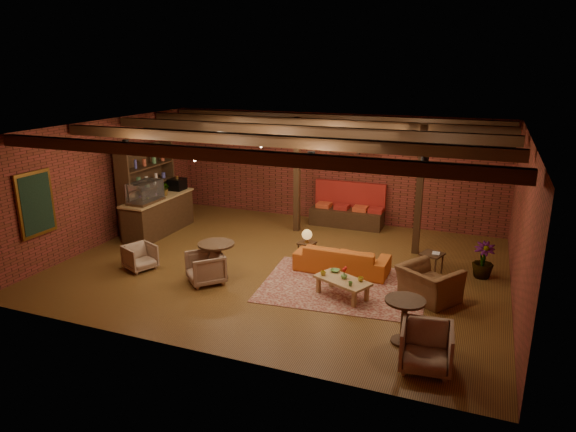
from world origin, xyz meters
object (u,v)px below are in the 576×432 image
at_px(armchair_right, 429,278).
at_px(plant_tall, 487,225).
at_px(armchair_a, 140,256).
at_px(coffee_table, 342,281).
at_px(round_table_left, 217,255).
at_px(side_table_book, 432,255).
at_px(sofa, 342,259).
at_px(side_table_lamp, 307,237).
at_px(round_table_right, 404,314).
at_px(armchair_far, 426,345).
at_px(armchair_b, 205,266).

relative_size(armchair_right, plant_tall, 0.44).
distance_m(armchair_a, plant_tall, 7.79).
distance_m(coffee_table, round_table_left, 2.83).
bearing_deg(side_table_book, round_table_left, -155.52).
relative_size(armchair_right, side_table_book, 1.90).
bearing_deg(sofa, round_table_left, 29.96).
bearing_deg(side_table_lamp, armchair_right, -21.02).
bearing_deg(armchair_a, side_table_lamp, -36.71).
relative_size(coffee_table, armchair_a, 1.95).
bearing_deg(side_table_book, plant_tall, 10.86).
bearing_deg(armchair_right, round_table_right, 117.33).
distance_m(round_table_left, plant_tall, 5.91).
relative_size(armchair_a, armchair_right, 0.60).
distance_m(armchair_right, plant_tall, 2.02).
bearing_deg(coffee_table, armchair_right, 16.31).
xyz_separation_m(coffee_table, side_table_lamp, (-1.34, 1.63, 0.25)).
bearing_deg(armchair_a, side_table_book, -47.14).
bearing_deg(armchair_far, plant_tall, 74.61).
height_order(side_table_book, armchair_far, armchair_far).
bearing_deg(round_table_left, side_table_lamp, 49.65).
relative_size(round_table_left, armchair_far, 1.03).
xyz_separation_m(coffee_table, armchair_far, (1.90, -2.01, 0.05)).
xyz_separation_m(round_table_right, plant_tall, (1.18, 3.44, 0.69)).
bearing_deg(armchair_b, round_table_left, 110.55).
xyz_separation_m(armchair_a, armchair_far, (6.64, -1.73, 0.08)).
bearing_deg(armchair_b, armchair_far, 25.30).
distance_m(sofa, round_table_left, 2.83).
bearing_deg(side_table_book, round_table_right, -91.79).
height_order(armchair_b, side_table_book, armchair_b).
bearing_deg(side_table_book, armchair_far, -84.88).
bearing_deg(armchair_a, round_table_right, -75.91).
bearing_deg(round_table_left, plant_tall, 21.96).
distance_m(side_table_lamp, armchair_far, 4.88).
distance_m(coffee_table, armchair_far, 2.77).
relative_size(round_table_left, armchair_b, 1.11).
xyz_separation_m(sofa, side_table_book, (1.91, 0.61, 0.15)).
bearing_deg(armchair_far, side_table_lamp, 126.32).
distance_m(sofa, round_table_right, 3.20).
height_order(sofa, round_table_left, round_table_left).
bearing_deg(sofa, side_table_book, -161.90).
xyz_separation_m(armchair_a, plant_tall, (7.37, 2.37, 0.90)).
bearing_deg(armchair_right, sofa, 12.16).
bearing_deg(armchair_b, round_table_right, 31.48).
relative_size(armchair_a, armchair_far, 0.81).
height_order(armchair_a, armchair_far, armchair_far).
height_order(armchair_b, armchair_far, armchair_far).
xyz_separation_m(side_table_book, armchair_far, (0.35, -3.89, -0.06)).
xyz_separation_m(armchair_a, armchair_b, (1.79, -0.12, 0.05)).
distance_m(round_table_left, armchair_b, 0.36).
distance_m(coffee_table, armchair_b, 2.97).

